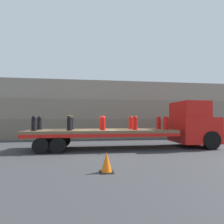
% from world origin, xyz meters
% --- Properties ---
extents(ground_plane, '(120.00, 120.00, 0.00)m').
position_xyz_m(ground_plane, '(0.00, 0.00, 0.00)').
color(ground_plane, '#38383A').
extents(rock_cliff, '(60.00, 3.30, 5.64)m').
position_xyz_m(rock_cliff, '(0.00, 6.82, 2.82)').
color(rock_cliff, '#706656').
rests_on(rock_cliff, ground_plane).
extents(truck_cab, '(2.55, 2.72, 3.07)m').
position_xyz_m(truck_cab, '(6.29, 0.00, 1.51)').
color(truck_cab, red).
rests_on(truck_cab, ground_plane).
extents(flatbed_trailer, '(9.25, 2.65, 1.22)m').
position_xyz_m(flatbed_trailer, '(-0.54, 0.00, 1.00)').
color(flatbed_trailer, brown).
rests_on(flatbed_trailer, ground_plane).
extents(fire_hydrant_black_near_0, '(0.35, 0.50, 0.88)m').
position_xyz_m(fire_hydrant_black_near_0, '(-4.02, -0.56, 1.64)').
color(fire_hydrant_black_near_0, black).
rests_on(fire_hydrant_black_near_0, flatbed_trailer).
extents(fire_hydrant_black_far_0, '(0.35, 0.50, 0.88)m').
position_xyz_m(fire_hydrant_black_far_0, '(-4.02, 0.56, 1.64)').
color(fire_hydrant_black_far_0, black).
rests_on(fire_hydrant_black_far_0, flatbed_trailer).
extents(fire_hydrant_black_near_1, '(0.35, 0.50, 0.88)m').
position_xyz_m(fire_hydrant_black_near_1, '(-2.01, -0.56, 1.64)').
color(fire_hydrant_black_near_1, black).
rests_on(fire_hydrant_black_near_1, flatbed_trailer).
extents(fire_hydrant_black_far_1, '(0.35, 0.50, 0.88)m').
position_xyz_m(fire_hydrant_black_far_1, '(-2.01, 0.56, 1.64)').
color(fire_hydrant_black_far_1, black).
rests_on(fire_hydrant_black_far_1, flatbed_trailer).
extents(fire_hydrant_red_near_2, '(0.35, 0.50, 0.88)m').
position_xyz_m(fire_hydrant_red_near_2, '(0.00, -0.56, 1.64)').
color(fire_hydrant_red_near_2, red).
rests_on(fire_hydrant_red_near_2, flatbed_trailer).
extents(fire_hydrant_red_far_2, '(0.35, 0.50, 0.88)m').
position_xyz_m(fire_hydrant_red_far_2, '(0.00, 0.56, 1.64)').
color(fire_hydrant_red_far_2, red).
rests_on(fire_hydrant_red_far_2, flatbed_trailer).
extents(fire_hydrant_red_near_3, '(0.35, 0.50, 0.88)m').
position_xyz_m(fire_hydrant_red_near_3, '(2.01, -0.56, 1.64)').
color(fire_hydrant_red_near_3, red).
rests_on(fire_hydrant_red_near_3, flatbed_trailer).
extents(fire_hydrant_red_far_3, '(0.35, 0.50, 0.88)m').
position_xyz_m(fire_hydrant_red_far_3, '(2.01, 0.56, 1.64)').
color(fire_hydrant_red_far_3, red).
rests_on(fire_hydrant_red_far_3, flatbed_trailer).
extents(fire_hydrant_red_near_4, '(0.35, 0.50, 0.88)m').
position_xyz_m(fire_hydrant_red_near_4, '(4.02, -0.56, 1.64)').
color(fire_hydrant_red_near_4, red).
rests_on(fire_hydrant_red_near_4, flatbed_trailer).
extents(fire_hydrant_red_far_4, '(0.35, 0.50, 0.88)m').
position_xyz_m(fire_hydrant_red_far_4, '(4.02, 0.56, 1.64)').
color(fire_hydrant_red_far_4, red).
rests_on(fire_hydrant_red_far_4, flatbed_trailer).
extents(cargo_strap_rear, '(0.05, 2.76, 0.01)m').
position_xyz_m(cargo_strap_rear, '(-2.01, 0.00, 2.10)').
color(cargo_strap_rear, yellow).
rests_on(cargo_strap_rear, fire_hydrant_black_near_1).
extents(cargo_strap_middle, '(0.05, 2.76, 0.01)m').
position_xyz_m(cargo_strap_middle, '(2.01, 0.00, 2.10)').
color(cargo_strap_middle, yellow).
rests_on(cargo_strap_middle, fire_hydrant_red_near_3).
extents(traffic_cone, '(0.50, 0.50, 0.71)m').
position_xyz_m(traffic_cone, '(-0.22, -4.93, 0.35)').
color(traffic_cone, black).
rests_on(traffic_cone, ground_plane).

